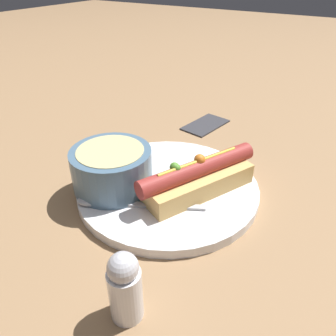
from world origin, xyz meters
The scene contains 7 objects.
ground_plane centered at (0.00, 0.00, 0.00)m, with size 4.00×4.00×0.00m, color #93704C.
dinner_plate centered at (0.00, 0.00, 0.01)m, with size 0.27×0.27×0.01m.
hot_dog centered at (0.01, -0.04, 0.04)m, with size 0.18×0.12×0.06m.
soup_bowl centered at (-0.05, 0.07, 0.05)m, with size 0.11×0.11×0.06m.
spoon centered at (-0.08, 0.03, 0.02)m, with size 0.09×0.16×0.01m.
napkin centered at (0.24, 0.06, 0.00)m, with size 0.11×0.07×0.01m.
salt_shaker centered at (-0.19, -0.07, 0.04)m, with size 0.03×0.03×0.08m.
Camera 1 is at (-0.34, -0.21, 0.30)m, focal length 35.00 mm.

